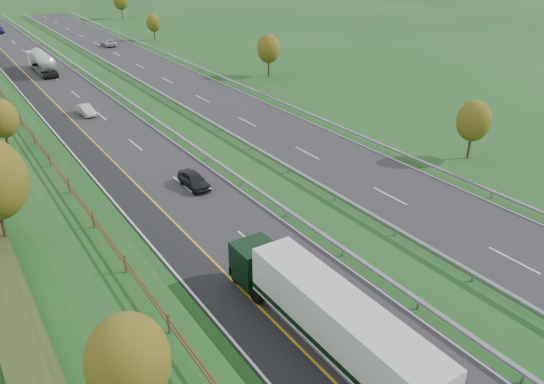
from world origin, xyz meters
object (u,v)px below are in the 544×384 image
at_px(car_dark_near, 194,180).
at_px(car_oncoming, 109,43).
at_px(box_lorry, 327,316).
at_px(car_silver_mid, 86,110).
at_px(road_tanker, 42,61).

height_order(car_dark_near, car_oncoming, car_dark_near).
bearing_deg(box_lorry, car_silver_mid, 88.78).
bearing_deg(car_oncoming, box_lorry, 81.46).
xyz_separation_m(road_tanker, car_oncoming, (16.09, 16.49, -1.17)).
distance_m(road_tanker, car_oncoming, 23.07).
bearing_deg(car_oncoming, road_tanker, 48.06).
bearing_deg(car_dark_near, road_tanker, 90.29).
bearing_deg(road_tanker, car_silver_mid, -91.36).
distance_m(box_lorry, road_tanker, 75.86).
height_order(road_tanker, car_silver_mid, road_tanker).
relative_size(car_dark_near, car_oncoming, 0.87).
bearing_deg(car_oncoming, car_silver_mid, 71.19).
relative_size(road_tanker, car_oncoming, 2.38).
bearing_deg(car_silver_mid, car_oncoming, 63.90).
height_order(box_lorry, car_dark_near, box_lorry).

